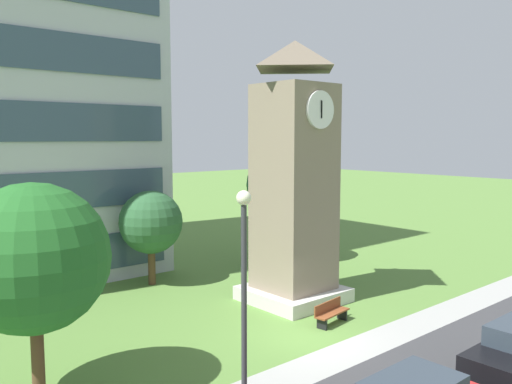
% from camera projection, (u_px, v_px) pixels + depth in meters
% --- Properties ---
extents(ground_plane, '(160.00, 160.00, 0.00)m').
position_uv_depth(ground_plane, '(308.00, 337.00, 19.41)').
color(ground_plane, '#567F38').
extents(kerb_strip, '(120.00, 1.60, 0.01)m').
position_uv_depth(kerb_strip, '(348.00, 353.00, 18.00)').
color(kerb_strip, '#9E9E99').
rests_on(kerb_strip, ground).
extents(clock_tower, '(3.86, 3.86, 11.42)m').
position_uv_depth(clock_tower, '(294.00, 187.00, 23.25)').
color(clock_tower, gray).
rests_on(clock_tower, ground).
extents(park_bench, '(1.85, 0.74, 0.88)m').
position_uv_depth(park_bench, '(331.00, 312.00, 20.73)').
color(park_bench, brown).
rests_on(park_bench, ground).
extents(street_lamp, '(0.36, 0.36, 6.05)m').
position_uv_depth(street_lamp, '(244.00, 285.00, 12.78)').
color(street_lamp, '#333338').
rests_on(street_lamp, ground).
extents(tree_near_tower, '(3.83, 3.83, 6.45)m').
position_uv_depth(tree_near_tower, '(279.00, 185.00, 30.68)').
color(tree_near_tower, '#513823').
rests_on(tree_near_tower, ground).
extents(tree_streetside, '(3.12, 3.12, 4.69)m').
position_uv_depth(tree_streetside, '(151.00, 222.00, 26.07)').
color(tree_streetside, '#513823').
rests_on(tree_streetside, ground).
extents(tree_by_building, '(4.13, 4.13, 6.11)m').
position_uv_depth(tree_by_building, '(33.00, 258.00, 14.32)').
color(tree_by_building, '#513823').
rests_on(tree_by_building, ground).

